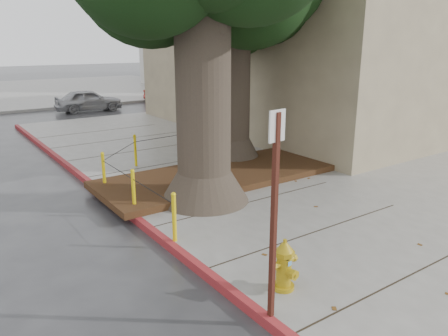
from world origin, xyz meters
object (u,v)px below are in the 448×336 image
object	(u,v)px
fire_hydrant	(284,265)
car_red	(171,93)
car_silver	(89,100)
signpost	(274,206)

from	to	relation	value
fire_hydrant	car_red	world-z (taller)	car_red
car_silver	car_red	bearing A→B (deg)	-74.85
car_silver	car_red	world-z (taller)	car_silver
car_red	signpost	bearing A→B (deg)	153.35
fire_hydrant	car_red	distance (m)	22.54
signpost	fire_hydrant	bearing A→B (deg)	25.62
fire_hydrant	signpost	size ratio (longest dim) A/B	0.29
car_silver	car_red	size ratio (longest dim) A/B	1.07
car_silver	car_red	xyz separation A→B (m)	(5.60, 1.05, -0.06)
car_silver	signpost	bearing A→B (deg)	172.67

